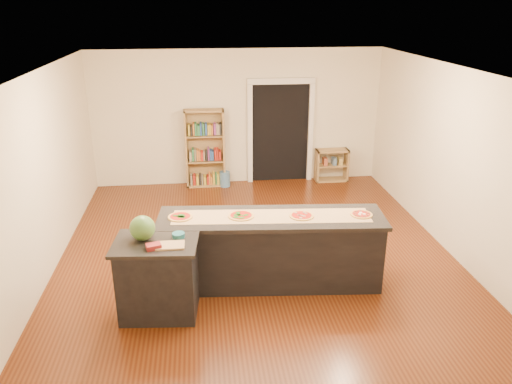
{
  "coord_description": "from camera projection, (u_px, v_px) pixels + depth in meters",
  "views": [
    {
      "loc": [
        -0.81,
        -6.73,
        3.68
      ],
      "look_at": [
        0.0,
        0.2,
        1.0
      ],
      "focal_mm": 35.0,
      "sensor_mm": 36.0,
      "label": 1
    }
  ],
  "objects": [
    {
      "name": "watermelon",
      "position": [
        142.0,
        228.0,
        5.95
      ],
      "size": [
        0.3,
        0.3,
        0.3
      ],
      "primitive_type": "sphere",
      "color": "#144214",
      "rests_on": "side_counter"
    },
    {
      "name": "doorway",
      "position": [
        280.0,
        126.0,
        10.53
      ],
      "size": [
        1.4,
        0.09,
        2.21
      ],
      "color": "black",
      "rests_on": "room"
    },
    {
      "name": "kraft_paper",
      "position": [
        271.0,
        216.0,
        6.64
      ],
      "size": [
        2.66,
        0.69,
        0.0
      ],
      "primitive_type": "cube",
      "rotation": [
        0.0,
        0.0,
        -0.08
      ],
      "color": "tan",
      "rests_on": "kitchen_island"
    },
    {
      "name": "package_red",
      "position": [
        154.0,
        246.0,
        5.77
      ],
      "size": [
        0.19,
        0.16,
        0.06
      ],
      "primitive_type": "cube",
      "rotation": [
        0.0,
        0.0,
        0.27
      ],
      "color": "maroon",
      "rests_on": "side_counter"
    },
    {
      "name": "bookshelf",
      "position": [
        205.0,
        148.0,
        10.34
      ],
      "size": [
        0.81,
        0.29,
        1.63
      ],
      "primitive_type": "cube",
      "color": "#A3834F",
      "rests_on": "ground"
    },
    {
      "name": "package_teal",
      "position": [
        178.0,
        235.0,
        6.04
      ],
      "size": [
        0.15,
        0.15,
        0.06
      ],
      "primitive_type": "cylinder",
      "color": "#195966",
      "rests_on": "side_counter"
    },
    {
      "name": "pizza_a",
      "position": [
        180.0,
        217.0,
        6.59
      ],
      "size": [
        0.34,
        0.34,
        0.02
      ],
      "color": "tan",
      "rests_on": "kitchen_island"
    },
    {
      "name": "low_shelf",
      "position": [
        332.0,
        165.0,
        10.8
      ],
      "size": [
        0.7,
        0.3,
        0.7
      ],
      "primitive_type": "cube",
      "color": "#A3834F",
      "rests_on": "ground"
    },
    {
      "name": "pizza_c",
      "position": [
        302.0,
        216.0,
        6.63
      ],
      "size": [
        0.34,
        0.34,
        0.02
      ],
      "color": "tan",
      "rests_on": "kitchen_island"
    },
    {
      "name": "pizza_d",
      "position": [
        361.0,
        214.0,
        6.67
      ],
      "size": [
        0.3,
        0.3,
        0.02
      ],
      "color": "tan",
      "rests_on": "kitchen_island"
    },
    {
      "name": "side_counter",
      "position": [
        158.0,
        278.0,
        6.13
      ],
      "size": [
        1.0,
        0.73,
        0.99
      ],
      "rotation": [
        0.0,
        0.0,
        -0.09
      ],
      "color": "black",
      "rests_on": "ground"
    },
    {
      "name": "kitchen_island",
      "position": [
        271.0,
        250.0,
        6.81
      ],
      "size": [
        3.02,
        0.82,
        1.0
      ],
      "rotation": [
        0.0,
        0.0,
        -0.08
      ],
      "color": "black",
      "rests_on": "ground"
    },
    {
      "name": "waste_bin",
      "position": [
        225.0,
        179.0,
        10.53
      ],
      "size": [
        0.22,
        0.22,
        0.32
      ],
      "primitive_type": "cylinder",
      "color": "teal",
      "rests_on": "ground"
    },
    {
      "name": "pizza_b",
      "position": [
        241.0,
        216.0,
        6.63
      ],
      "size": [
        0.34,
        0.34,
        0.02
      ],
      "color": "tan",
      "rests_on": "kitchen_island"
    },
    {
      "name": "cutting_board",
      "position": [
        170.0,
        245.0,
        5.83
      ],
      "size": [
        0.33,
        0.22,
        0.02
      ],
      "primitive_type": "cube",
      "rotation": [
        0.0,
        0.0,
        -0.01
      ],
      "color": "tan",
      "rests_on": "side_counter"
    },
    {
      "name": "room",
      "position": [
        258.0,
        171.0,
        7.15
      ],
      "size": [
        6.0,
        7.0,
        2.8
      ],
      "color": "beige",
      "rests_on": "ground"
    }
  ]
}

